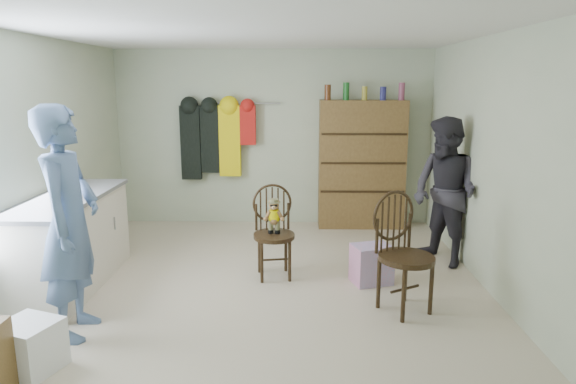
{
  "coord_description": "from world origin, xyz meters",
  "views": [
    {
      "loc": [
        0.35,
        -4.89,
        2.04
      ],
      "look_at": [
        0.25,
        0.2,
        0.95
      ],
      "focal_mm": 32.0,
      "sensor_mm": 36.0,
      "label": 1
    }
  ],
  "objects_px": {
    "chair_far": "(402,248)",
    "dresser": "(361,164)",
    "counter": "(69,242)",
    "chair_front": "(274,225)"
  },
  "relations": [
    {
      "from": "counter",
      "to": "dresser",
      "type": "xyz_separation_m",
      "value": [
        3.2,
        2.3,
        0.44
      ]
    },
    {
      "from": "counter",
      "to": "chair_far",
      "type": "relative_size",
      "value": 1.71
    },
    {
      "from": "chair_far",
      "to": "dresser",
      "type": "distance_m",
      "value": 2.79
    },
    {
      "from": "chair_far",
      "to": "dresser",
      "type": "bearing_deg",
      "value": 60.18
    },
    {
      "from": "dresser",
      "to": "chair_far",
      "type": "bearing_deg",
      "value": -89.25
    },
    {
      "from": "counter",
      "to": "chair_front",
      "type": "bearing_deg",
      "value": 9.45
    },
    {
      "from": "counter",
      "to": "chair_far",
      "type": "xyz_separation_m",
      "value": [
        3.24,
        -0.47,
        0.11
      ]
    },
    {
      "from": "counter",
      "to": "chair_far",
      "type": "bearing_deg",
      "value": -8.3
    },
    {
      "from": "counter",
      "to": "chair_front",
      "type": "height_order",
      "value": "chair_front"
    },
    {
      "from": "counter",
      "to": "chair_far",
      "type": "distance_m",
      "value": 3.27
    }
  ]
}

